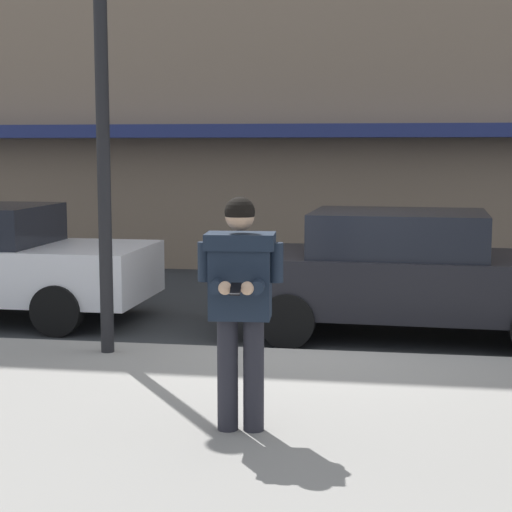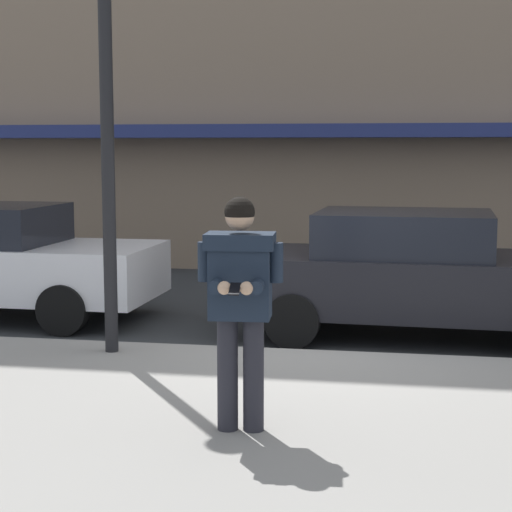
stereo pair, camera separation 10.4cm
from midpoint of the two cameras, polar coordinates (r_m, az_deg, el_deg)
ground_plane at (r=9.52m, az=3.73°, el=-6.79°), size 80.00×80.00×0.00m
sidewalk at (r=6.73m, az=10.03°, el=-12.29°), size 32.00×5.30×0.14m
curb_paint_line at (r=9.53m, az=9.80°, el=-6.85°), size 28.00×0.12×0.01m
parked_sedan_mid at (r=10.54m, az=9.92°, el=-1.13°), size 4.57×2.07×1.54m
man_texting_on_phone at (r=6.46m, az=-1.52°, el=-2.17°), size 0.65×0.60×1.81m
street_lamp_post at (r=9.11m, az=-10.60°, el=12.37°), size 0.36×0.36×4.88m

